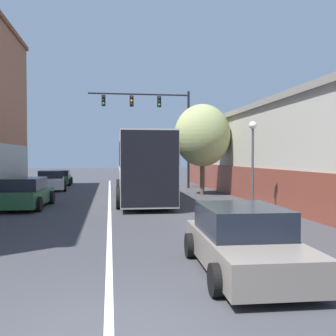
{
  "coord_description": "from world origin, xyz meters",
  "views": [
    {
      "loc": [
        0.02,
        -5.15,
        2.38
      ],
      "look_at": [
        2.85,
        13.92,
        1.82
      ],
      "focal_mm": 42.0,
      "sensor_mm": 36.0,
      "label": 1
    }
  ],
  "objects_px": {
    "street_tree_near": "(202,135)",
    "bus": "(142,164)",
    "parked_car_left_near": "(59,178)",
    "parked_car_left_mid": "(24,193)",
    "traffic_signal_gantry": "(157,116)",
    "hatchback_foreground": "(244,241)",
    "street_lamp": "(253,158)",
    "parked_car_left_far": "(51,181)"
  },
  "relations": [
    {
      "from": "parked_car_left_near",
      "to": "street_lamp",
      "type": "height_order",
      "value": "street_lamp"
    },
    {
      "from": "parked_car_left_far",
      "to": "street_lamp",
      "type": "distance_m",
      "value": 16.3
    },
    {
      "from": "parked_car_left_near",
      "to": "traffic_signal_gantry",
      "type": "relative_size",
      "value": 0.51
    },
    {
      "from": "parked_car_left_near",
      "to": "street_tree_near",
      "type": "relative_size",
      "value": 0.68
    },
    {
      "from": "parked_car_left_far",
      "to": "traffic_signal_gantry",
      "type": "bearing_deg",
      "value": -92.23
    },
    {
      "from": "parked_car_left_far",
      "to": "traffic_signal_gantry",
      "type": "relative_size",
      "value": 0.53
    },
    {
      "from": "parked_car_left_far",
      "to": "bus",
      "type": "bearing_deg",
      "value": -148.76
    },
    {
      "from": "parked_car_left_near",
      "to": "parked_car_left_far",
      "type": "height_order",
      "value": "parked_car_left_far"
    },
    {
      "from": "parked_car_left_mid",
      "to": "parked_car_left_far",
      "type": "distance_m",
      "value": 9.59
    },
    {
      "from": "street_tree_near",
      "to": "parked_car_left_near",
      "type": "bearing_deg",
      "value": 134.98
    },
    {
      "from": "street_tree_near",
      "to": "hatchback_foreground",
      "type": "bearing_deg",
      "value": -100.45
    },
    {
      "from": "parked_car_left_mid",
      "to": "street_lamp",
      "type": "distance_m",
      "value": 10.51
    },
    {
      "from": "bus",
      "to": "parked_car_left_mid",
      "type": "distance_m",
      "value": 6.16
    },
    {
      "from": "parked_car_left_mid",
      "to": "street_tree_near",
      "type": "xyz_separation_m",
      "value": [
        9.67,
        5.04,
        3.04
      ]
    },
    {
      "from": "parked_car_left_near",
      "to": "traffic_signal_gantry",
      "type": "bearing_deg",
      "value": -124.02
    },
    {
      "from": "parked_car_left_mid",
      "to": "street_tree_near",
      "type": "distance_m",
      "value": 11.32
    },
    {
      "from": "traffic_signal_gantry",
      "to": "street_tree_near",
      "type": "relative_size",
      "value": 1.33
    },
    {
      "from": "parked_car_left_mid",
      "to": "street_lamp",
      "type": "relative_size",
      "value": 1.2
    },
    {
      "from": "bus",
      "to": "traffic_signal_gantry",
      "type": "bearing_deg",
      "value": -11.36
    },
    {
      "from": "bus",
      "to": "parked_car_left_near",
      "type": "relative_size",
      "value": 2.6
    },
    {
      "from": "traffic_signal_gantry",
      "to": "street_lamp",
      "type": "xyz_separation_m",
      "value": [
        2.45,
        -13.26,
        -3.05
      ]
    },
    {
      "from": "parked_car_left_near",
      "to": "street_tree_near",
      "type": "bearing_deg",
      "value": -137.1
    },
    {
      "from": "parked_car_left_near",
      "to": "parked_car_left_mid",
      "type": "bearing_deg",
      "value": 178.98
    },
    {
      "from": "parked_car_left_mid",
      "to": "bus",
      "type": "bearing_deg",
      "value": -67.48
    },
    {
      "from": "parked_car_left_mid",
      "to": "street_lamp",
      "type": "xyz_separation_m",
      "value": [
        9.91,
        -3.09,
        1.65
      ]
    },
    {
      "from": "parked_car_left_mid",
      "to": "traffic_signal_gantry",
      "type": "bearing_deg",
      "value": -33.53
    },
    {
      "from": "bus",
      "to": "traffic_signal_gantry",
      "type": "height_order",
      "value": "traffic_signal_gantry"
    },
    {
      "from": "parked_car_left_mid",
      "to": "parked_car_left_near",
      "type": "bearing_deg",
      "value": 3.82
    },
    {
      "from": "bus",
      "to": "parked_car_left_far",
      "type": "distance_m",
      "value": 9.65
    },
    {
      "from": "bus",
      "to": "parked_car_left_mid",
      "type": "bearing_deg",
      "value": 110.86
    },
    {
      "from": "parked_car_left_far",
      "to": "traffic_signal_gantry",
      "type": "distance_m",
      "value": 9.0
    },
    {
      "from": "parked_car_left_mid",
      "to": "hatchback_foreground",
      "type": "bearing_deg",
      "value": -146.47
    },
    {
      "from": "street_lamp",
      "to": "parked_car_left_near",
      "type": "bearing_deg",
      "value": 119.39
    },
    {
      "from": "bus",
      "to": "street_tree_near",
      "type": "distance_m",
      "value": 5.29
    },
    {
      "from": "parked_car_left_mid",
      "to": "street_lamp",
      "type": "bearing_deg",
      "value": -104.57
    },
    {
      "from": "traffic_signal_gantry",
      "to": "parked_car_left_mid",
      "type": "bearing_deg",
      "value": -126.3
    },
    {
      "from": "traffic_signal_gantry",
      "to": "hatchback_foreground",
      "type": "bearing_deg",
      "value": -92.12
    },
    {
      "from": "hatchback_foreground",
      "to": "street_tree_near",
      "type": "height_order",
      "value": "street_tree_near"
    },
    {
      "from": "hatchback_foreground",
      "to": "parked_car_left_near",
      "type": "height_order",
      "value": "hatchback_foreground"
    },
    {
      "from": "bus",
      "to": "parked_car_left_near",
      "type": "bearing_deg",
      "value": 25.75
    },
    {
      "from": "street_tree_near",
      "to": "bus",
      "type": "bearing_deg",
      "value": -143.14
    },
    {
      "from": "street_lamp",
      "to": "street_tree_near",
      "type": "distance_m",
      "value": 8.25
    }
  ]
}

